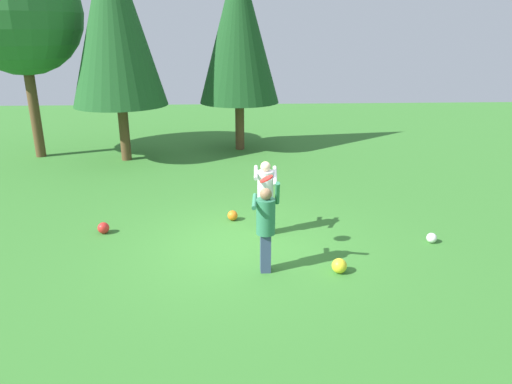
% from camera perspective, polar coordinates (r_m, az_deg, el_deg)
% --- Properties ---
extents(ground_plane, '(40.00, 40.00, 0.00)m').
position_cam_1_polar(ground_plane, '(9.67, -1.29, -6.62)').
color(ground_plane, '#387A2D').
extents(person_thrower, '(0.52, 0.56, 1.77)m').
position_cam_1_polar(person_thrower, '(8.33, 1.19, -3.79)').
color(person_thrower, '#38476B').
rests_on(person_thrower, ground_plane).
extents(person_catcher, '(0.51, 0.58, 1.63)m').
position_cam_1_polar(person_catcher, '(9.89, 1.15, 0.01)').
color(person_catcher, gray).
rests_on(person_catcher, ground_plane).
extents(frisbee, '(0.29, 0.30, 0.14)m').
position_cam_1_polar(frisbee, '(8.76, 1.27, 1.62)').
color(frisbee, red).
extents(ball_orange, '(0.24, 0.24, 0.24)m').
position_cam_1_polar(ball_orange, '(10.92, -2.88, -2.88)').
color(ball_orange, orange).
rests_on(ball_orange, ground_plane).
extents(ball_white, '(0.21, 0.21, 0.21)m').
position_cam_1_polar(ball_white, '(10.45, 20.65, -5.26)').
color(ball_white, white).
rests_on(ball_white, ground_plane).
extents(ball_yellow, '(0.28, 0.28, 0.28)m').
position_cam_1_polar(ball_yellow, '(8.75, 10.13, -8.85)').
color(ball_yellow, yellow).
rests_on(ball_yellow, ground_plane).
extents(ball_red, '(0.25, 0.25, 0.25)m').
position_cam_1_polar(ball_red, '(10.74, -18.13, -4.19)').
color(ball_red, red).
rests_on(ball_red, ground_plane).
extents(tree_left, '(3.06, 3.06, 7.30)m').
position_cam_1_polar(tree_left, '(16.24, -16.96, 19.56)').
color(tree_left, brown).
rests_on(tree_left, ground_plane).
extents(tree_far_left, '(3.93, 3.93, 6.72)m').
position_cam_1_polar(tree_far_left, '(17.79, -26.90, 18.85)').
color(tree_far_left, brown).
rests_on(tree_far_left, ground_plane).
extents(tree_center, '(2.86, 2.86, 6.82)m').
position_cam_1_polar(tree_center, '(17.17, -2.13, 19.24)').
color(tree_center, brown).
rests_on(tree_center, ground_plane).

